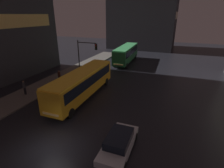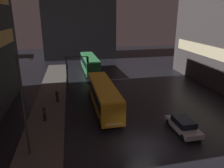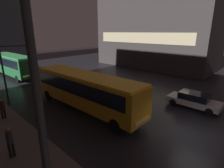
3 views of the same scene
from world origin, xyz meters
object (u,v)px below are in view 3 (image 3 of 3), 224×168
Objects in this scene: car_taxi at (194,100)px; bus_far at (13,63)px; pedestrian_near at (10,140)px; pedestrian_mid at (2,107)px; traffic_light_main at (16,62)px; bus_near at (85,88)px; street_lamp_sidewalk at (46,83)px.

bus_far is at bearing -74.86° from car_taxi.
bus_far reaches higher than pedestrian_near.
bus_far is 2.46× the size of car_taxi.
bus_far is 15.53m from pedestrian_mid.
traffic_light_main reaches higher than bus_far.
traffic_light_main is (-3.17, 6.37, 1.90)m from bus_near.
car_taxi is at bearing 103.55° from bus_far.
pedestrian_near is 7.33m from street_lamp_sidewalk.
pedestrian_mid is at bearing -169.93° from pedestrian_near.
traffic_light_main is (-10.12, 13.27, 3.15)m from car_taxi.
car_taxi is 14.51m from pedestrian_near.
pedestrian_mid is at bearing 82.19° from street_lamp_sidewalk.
street_lamp_sidewalk is (-0.42, -5.84, 4.41)m from pedestrian_near.
street_lamp_sidewalk is at bearing -105.62° from traffic_light_main.
pedestrian_near is at bearing 68.62° from bus_far.
pedestrian_mid is at bearing -28.92° from bus_near.
bus_near is 6.71× the size of pedestrian_near.
bus_far reaches higher than bus_near.
bus_near is 7.28× the size of pedestrian_mid.
street_lamp_sidewalk reaches higher than traffic_light_main.
street_lamp_sidewalk is at bearing 71.82° from bus_far.
bus_far is at bearing 26.84° from pedestrian_mid.
car_taxi is at bearing 4.82° from street_lamp_sidewalk.
bus_near is 17.44m from bus_far.
traffic_light_main is 0.68× the size of street_lamp_sidewalk.
pedestrian_mid is 5.05m from traffic_light_main.
pedestrian_near is at bearing 17.09° from bus_near.
street_lamp_sidewalk reaches higher than bus_near.
traffic_light_main is 15.12m from street_lamp_sidewalk.
bus_near is 2.63× the size of car_taxi.
bus_near reaches higher than pedestrian_near.
bus_near is at bearing -63.57° from traffic_light_main.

